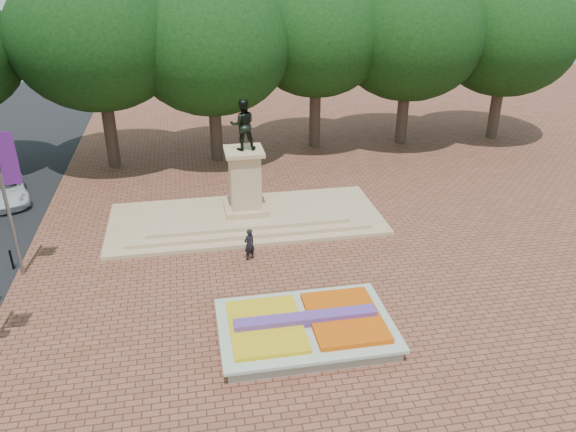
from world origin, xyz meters
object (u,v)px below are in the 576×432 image
(flower_bed, at_px, (306,327))
(monument, at_px, (246,205))
(van, at_px, (5,190))
(pedestrian, at_px, (249,244))

(flower_bed, relative_size, monument, 0.45)
(van, bearing_deg, pedestrian, -54.02)
(van, bearing_deg, monument, -39.61)
(flower_bed, relative_size, van, 1.32)
(monument, bearing_deg, flower_bed, -84.13)
(flower_bed, bearing_deg, van, 132.98)
(monument, bearing_deg, pedestrian, -94.50)
(flower_bed, height_order, van, van)
(pedestrian, bearing_deg, flower_bed, 73.33)
(flower_bed, height_order, monument, monument)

